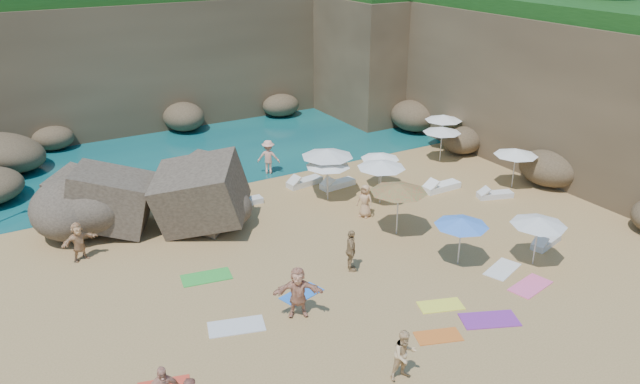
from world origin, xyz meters
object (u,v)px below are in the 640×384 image
parasol_1 (328,163)px  lounger_0 (245,202)px  parasol_2 (442,130)px  person_stand_3 (351,251)px  parasol_0 (327,153)px  person_stand_5 (79,241)px  rock_outcrop (143,225)px  person_stand_2 (268,157)px  person_stand_4 (365,201)px

parasol_1 → lounger_0: bearing=158.4°
lounger_0 → parasol_2: bearing=2.1°
parasol_1 → parasol_2: parasol_1 is taller
lounger_0 → person_stand_3: 7.88m
parasol_1 → lounger_0: size_ratio=1.29×
parasol_0 → parasol_1: parasol_0 is taller
parasol_1 → person_stand_5: size_ratio=1.33×
rock_outcrop → person_stand_3: bearing=-54.0°
parasol_0 → person_stand_3: 7.56m
lounger_0 → person_stand_2: size_ratio=0.90×
person_stand_2 → person_stand_5: bearing=58.0°
rock_outcrop → parasol_1: size_ratio=3.50×
lounger_0 → person_stand_4: bearing=-41.6°
parasol_0 → person_stand_2: bearing=105.9°
lounger_0 → person_stand_2: bearing=50.5°
person_stand_2 → person_stand_5: person_stand_2 is taller
parasol_2 → person_stand_5: (-19.91, -1.64, -1.04)m
rock_outcrop → parasol_0: size_ratio=2.96×
rock_outcrop → parasol_2: bearing=-0.8°
person_stand_2 → person_stand_4: 7.29m
parasol_0 → person_stand_4: (0.21, -3.01, -1.44)m
rock_outcrop → parasol_0: 9.20m
lounger_0 → person_stand_4: (4.19, -4.00, 0.65)m
parasol_2 → person_stand_3: (-11.08, -7.78, -1.00)m
person_stand_4 → parasol_1: bearing=164.0°
rock_outcrop → person_stand_4: (9.06, -4.24, 0.78)m
parasol_0 → parasol_1: size_ratio=1.18×
rock_outcrop → person_stand_2: bearing=20.9°
parasol_0 → parasol_2: parasol_0 is taller
parasol_0 → parasol_1: 0.65m
parasol_0 → person_stand_4: parasol_0 is taller
lounger_0 → person_stand_3: bearing=-80.9°
parasol_2 → person_stand_2: (-9.25, 3.16, -0.92)m
lounger_0 → rock_outcrop: bearing=179.3°
lounger_0 → parasol_0: bearing=-11.9°
parasol_0 → lounger_0: parasol_0 is taller
person_stand_4 → person_stand_5: person_stand_5 is taller
person_stand_3 → parasol_0: bearing=0.3°
lounger_0 → person_stand_4: person_stand_4 is taller
person_stand_3 → parasol_2: bearing=-30.7°
person_stand_5 → rock_outcrop: bearing=16.9°
person_stand_2 → person_stand_4: person_stand_2 is taller
person_stand_2 → lounger_0: bearing=82.2°
parasol_1 → person_stand_2: parasol_1 is taller
rock_outcrop → parasol_2: parasol_2 is taller
rock_outcrop → parasol_2: (16.92, -0.24, 1.85)m
person_stand_2 → person_stand_5: 11.69m
rock_outcrop → person_stand_5: bearing=-147.8°
parasol_1 → parasol_2: (8.33, 1.47, -0.02)m
person_stand_4 → person_stand_5: bearing=-127.5°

